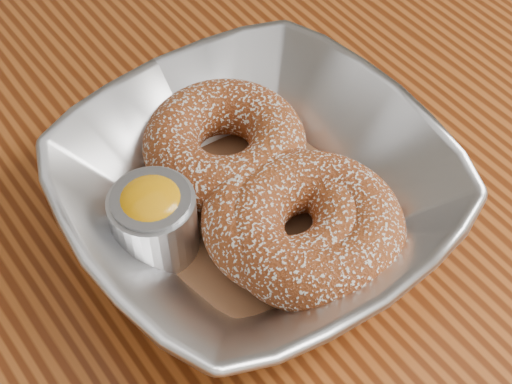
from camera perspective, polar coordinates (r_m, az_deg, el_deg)
table at (r=0.59m, az=4.90°, el=-6.22°), size 1.20×0.80×0.75m
serving_bowl at (r=0.47m, az=-0.00°, el=-0.15°), size 0.23×0.23×0.06m
parchment at (r=0.49m, az=-0.00°, el=-1.53°), size 0.19×0.19×0.00m
donut_back at (r=0.50m, az=-2.30°, el=3.48°), size 0.12×0.12×0.04m
donut_front at (r=0.46m, az=4.10°, el=-2.68°), size 0.12×0.12×0.04m
donut_extra at (r=0.46m, az=2.28°, el=-2.04°), size 0.13×0.13×0.04m
ramekin at (r=0.46m, az=-7.44°, el=-1.96°), size 0.05×0.05×0.05m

